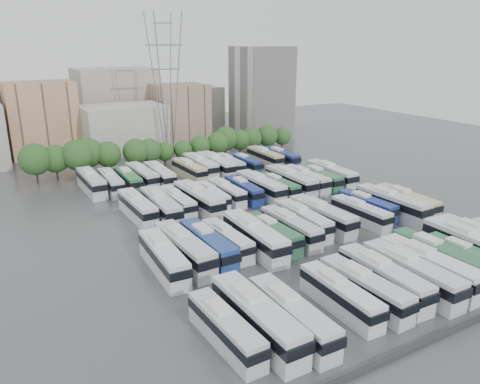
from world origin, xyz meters
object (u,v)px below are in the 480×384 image
bus_r1_s12 (392,204)px  bus_r2_s4 (199,199)px  apartment_tower (262,94)px  bus_r0_s1 (257,318)px  bus_r1_s3 (227,240)px  bus_r2_s6 (226,192)px  bus_r2_s5 (212,196)px  electricity_pylon (166,80)px  bus_r1_s4 (255,237)px  bus_r1_s11 (367,206)px  bus_r2_s2 (161,206)px  bus_r0_s9 (436,256)px  bus_r1_s2 (208,245)px  bus_r1_s8 (322,216)px  bus_r3_s4 (160,175)px  bus_r0_s6 (384,278)px  bus_r1_s5 (272,233)px  bus_r0_s2 (292,315)px  bus_r1_s0 (163,257)px  bus_r1_s7 (303,220)px  bus_r3_s2 (128,180)px  bus_r3_s3 (142,176)px  bus_r0_s8 (429,267)px  bus_r2_s10 (291,181)px  bus_r3_s9 (229,164)px  bus_r2_s9 (278,186)px  bus_r0_s4 (340,295)px  bus_r3_s7 (200,166)px  bus_r2_s7 (244,190)px  bus_r3_s1 (111,182)px  bus_r2_s11 (305,179)px  bus_r2_s8 (261,187)px  bus_r3_s0 (91,182)px  bus_r3_s6 (189,170)px  bus_r1_s6 (291,227)px  bus_r2_s1 (138,207)px  bus_r0_s12 (480,239)px  bus_r0_s7 (411,273)px  bus_r3_s8 (216,165)px  bus_r0_s11 (471,245)px  bus_r1_s13 (406,201)px

bus_r1_s12 → bus_r2_s4: 31.83m
apartment_tower → bus_r0_s1: (-52.27, -81.90, -10.89)m
bus_r1_s3 → bus_r2_s6: bus_r2_s6 is taller
bus_r2_s5 → electricity_pylon: bearing=81.8°
bus_r1_s3 → bus_r1_s4: (3.32, -1.73, 0.41)m
bus_r1_s11 → bus_r2_s2: (-29.72, 15.75, 0.31)m
bus_r0_s9 → bus_r1_s2: bearing=143.2°
bus_r1_s8 → bus_r3_s4: 36.72m
electricity_pylon → bus_r0_s6: size_ratio=2.63×
bus_r1_s5 → bus_r1_s12: bearing=-2.4°
bus_r0_s2 → bus_r2_s2: bus_r2_s2 is taller
bus_r1_s0 → bus_r1_s8: 26.22m
bus_r1_s2 → bus_r1_s7: 16.52m
bus_r3_s2 → bus_r1_s7: bearing=-63.6°
bus_r3_s3 → bus_r0_s8: bearing=-75.7°
bus_r2_s10 → bus_r3_s9: bearing=101.0°
bus_r2_s9 → bus_r2_s10: size_ratio=0.83×
bus_r0_s4 → bus_r3_s7: 56.29m
bus_r0_s4 → bus_r1_s7: (9.83, 19.36, 0.09)m
bus_r1_s5 → bus_r3_s3: bus_r3_s3 is taller
bus_r2_s7 → bus_r3_s1: (-19.62, 16.55, 0.10)m
electricity_pylon → bus_r2_s11: 43.55m
bus_r2_s4 → bus_r2_s10: bus_r2_s10 is taller
bus_r3_s4 → bus_r1_s11: bearing=-54.1°
bus_r1_s2 → bus_r2_s11: 34.82m
bus_r2_s8 → bus_r3_s7: bus_r2_s8 is taller
bus_r1_s0 → bus_r3_s0: size_ratio=0.99×
bus_r0_s4 → bus_r1_s12: (26.33, 17.41, 0.34)m
bus_r2_s10 → bus_r3_s6: bearing=126.5°
bus_r2_s6 → bus_r2_s8: 6.63m
bus_r2_s8 → bus_r1_s6: bearing=-109.9°
bus_r1_s12 → bus_r3_s2: bearing=130.2°
electricity_pylon → bus_r2_s1: size_ratio=2.69×
bus_r1_s2 → bus_r2_s2: bus_r2_s2 is taller
bus_r1_s3 → bus_r2_s7: bearing=52.6°
bus_r3_s3 → bus_r0_s12: bearing=-63.1°
bus_r0_s6 → bus_r3_s0: (-19.88, 54.56, 0.02)m
bus_r0_s7 → bus_r3_s6: bus_r0_s7 is taller
bus_r0_s9 → bus_r3_s4: (-16.72, 52.26, -0.03)m
bus_r0_s12 → bus_r3_s8: bearing=104.2°
bus_r0_s8 → bus_r1_s12: (13.19, 18.03, 0.04)m
bus_r1_s5 → bus_r2_s8: 21.14m
bus_r0_s11 → bus_r1_s3: bearing=146.7°
bus_r1_s12 → bus_r3_s0: size_ratio=1.06×
bus_r0_s4 → bus_r1_s13: size_ratio=0.92×
bus_r3_s8 → bus_r3_s0: bearing=177.9°
bus_r2_s5 → bus_r3_s2: bus_r3_s2 is taller
bus_r0_s11 → bus_r1_s3: bus_r0_s11 is taller
bus_r1_s11 → bus_r3_s7: (-13.15, 35.88, 0.28)m
bus_r0_s12 → bus_r3_s8: bus_r3_s8 is taller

